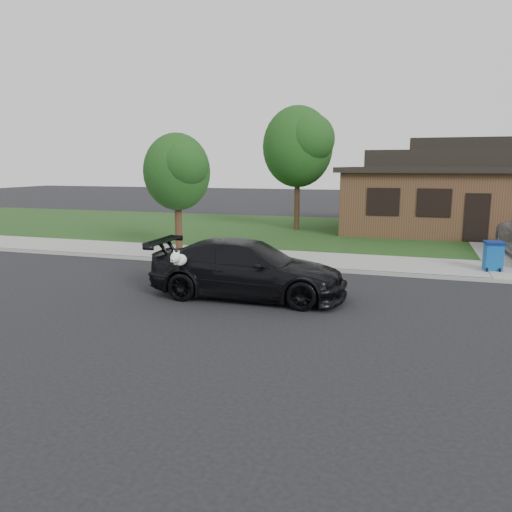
% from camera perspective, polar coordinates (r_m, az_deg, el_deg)
% --- Properties ---
extents(ground, '(120.00, 120.00, 0.00)m').
position_cam_1_polar(ground, '(13.13, 11.06, -5.19)').
color(ground, black).
rests_on(ground, ground).
extents(sidewalk, '(60.00, 3.00, 0.12)m').
position_cam_1_polar(sidewalk, '(17.97, 12.93, -0.88)').
color(sidewalk, gray).
rests_on(sidewalk, ground).
extents(curb, '(60.00, 0.12, 0.12)m').
position_cam_1_polar(curb, '(16.50, 12.49, -1.84)').
color(curb, gray).
rests_on(curb, ground).
extents(lawn, '(60.00, 13.00, 0.13)m').
position_cam_1_polar(lawn, '(25.85, 14.43, 2.44)').
color(lawn, '#193814').
rests_on(lawn, ground).
extents(sedan, '(5.30, 2.56, 1.52)m').
position_cam_1_polar(sedan, '(13.25, -0.98, -1.46)').
color(sedan, black).
rests_on(sedan, ground).
extents(recycling_bin, '(0.63, 0.64, 0.95)m').
position_cam_1_polar(recycling_bin, '(17.78, 25.49, 0.02)').
color(recycling_bin, '#0C498E').
rests_on(recycling_bin, sidewalk).
extents(house, '(12.60, 8.60, 4.65)m').
position_cam_1_polar(house, '(27.74, 23.19, 6.75)').
color(house, '#422B1C').
rests_on(house, ground).
extents(tree_0, '(3.78, 3.60, 6.34)m').
position_cam_1_polar(tree_0, '(26.11, 5.10, 12.51)').
color(tree_0, '#332114').
rests_on(tree_0, ground).
extents(tree_2, '(2.73, 2.60, 4.59)m').
position_cam_1_polar(tree_2, '(19.74, -8.82, 9.62)').
color(tree_2, '#332114').
rests_on(tree_2, ground).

